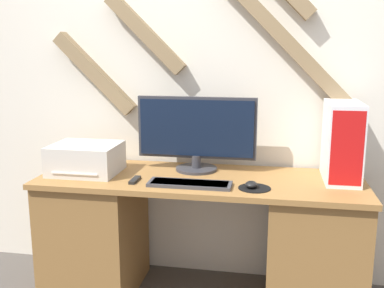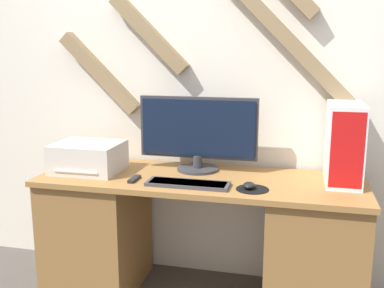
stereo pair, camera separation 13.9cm
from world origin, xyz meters
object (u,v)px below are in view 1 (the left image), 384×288
at_px(monitor, 197,132).
at_px(printer, 86,159).
at_px(remote_control, 135,180).
at_px(mouse, 251,185).
at_px(computer_tower, 342,142).
at_px(keyboard, 190,184).

bearing_deg(monitor, printer, -164.32).
bearing_deg(monitor, remote_control, -134.67).
bearing_deg(remote_control, mouse, -1.33).
height_order(monitor, remote_control, monitor).
bearing_deg(computer_tower, keyboard, -162.04).
bearing_deg(computer_tower, monitor, 175.96).
xyz_separation_m(keyboard, mouse, (0.32, 0.01, 0.01)).
height_order(mouse, computer_tower, computer_tower).
distance_m(computer_tower, remote_control, 1.13).
xyz_separation_m(mouse, computer_tower, (0.46, 0.25, 0.19)).
height_order(mouse, remote_control, mouse).
distance_m(keyboard, printer, 0.65).
bearing_deg(printer, mouse, -7.92).
bearing_deg(keyboard, monitor, 93.35).
relative_size(computer_tower, remote_control, 3.40).
distance_m(monitor, printer, 0.65).
bearing_deg(mouse, computer_tower, 28.02).
bearing_deg(monitor, mouse, -42.15).
bearing_deg(printer, keyboard, -12.36).
distance_m(keyboard, computer_tower, 0.85).
relative_size(mouse, computer_tower, 0.17).
bearing_deg(computer_tower, printer, -175.33).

